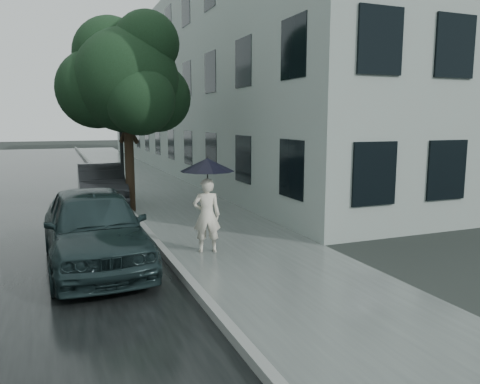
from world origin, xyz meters
name	(u,v)px	position (x,y,z in m)	size (l,w,h in m)	color
ground	(274,277)	(0.00, 0.00, 0.00)	(120.00, 120.00, 0.00)	black
sidewalk	(155,188)	(0.25, 12.00, 0.00)	(3.50, 60.00, 0.01)	slate
kerb_near	(110,188)	(-1.57, 12.00, 0.07)	(0.15, 60.00, 0.15)	slate
asphalt_road	(15,195)	(-5.08, 12.00, 0.00)	(6.85, 60.00, 0.00)	black
building_near	(214,91)	(5.47, 19.50, 4.50)	(7.02, 36.00, 9.00)	gray
pedestrian	(207,215)	(-0.64, 2.00, 0.81)	(0.59, 0.39, 1.61)	silver
umbrella	(207,165)	(-0.60, 2.04, 1.90)	(1.28, 1.28, 1.15)	black
street_tree	(126,79)	(-1.45, 7.44, 4.07)	(4.12, 3.74, 6.08)	#332619
lamp_post	(116,111)	(-1.59, 8.97, 3.13)	(0.83, 0.42, 5.49)	black
car_near	(94,227)	(-2.97, 1.91, 0.78)	(1.82, 4.53, 1.54)	#182729
car_far	(101,184)	(-2.20, 8.84, 0.68)	(1.44, 4.12, 1.36)	#25272B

